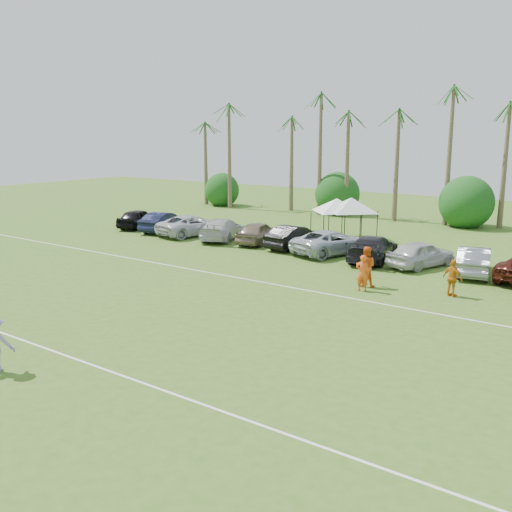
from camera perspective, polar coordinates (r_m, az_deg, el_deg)
The scene contains 27 objects.
field_lines at distance 26.57m, azimuth -11.79°, elevation -4.38°, with size 80.00×12.10×0.01m.
palm_tree_0 at distance 62.41m, azimuth -5.48°, elevation 12.12°, with size 2.40×2.40×8.90m.
palm_tree_1 at distance 59.25m, azimuth -1.75°, elevation 13.01°, with size 2.40×2.40×9.90m.
palm_tree_2 at distance 56.38m, azimuth 2.41°, elevation 13.92°, with size 2.40×2.40×10.90m.
palm_tree_3 at distance 54.33m, azimuth 6.07°, elevation 14.83°, with size 2.40×2.40×11.90m.
palm_tree_4 at distance 52.40m, azimuth 9.89°, elevation 12.00°, with size 2.40×2.40×8.90m.
palm_tree_5 at distance 50.78m, azimuth 14.09°, elevation 12.81°, with size 2.40×2.40×9.90m.
palm_tree_6 at distance 49.46m, azimuth 18.57°, elevation 13.58°, with size 2.40×2.40×10.90m.
palm_tree_7 at distance 48.44m, azimuth 23.29°, elevation 14.28°, with size 2.40×2.40×11.90m.
bush_tree_0 at distance 61.52m, azimuth -2.64°, elevation 6.86°, with size 4.00×4.00×4.00m.
bush_tree_1 at distance 54.48m, azimuth 8.23°, elevation 6.06°, with size 4.00×4.00×4.00m.
bush_tree_2 at distance 50.14m, azimuth 20.52°, elevation 4.90°, with size 4.00×4.00×4.00m.
sideline_player_a at distance 27.87m, azimuth 10.61°, elevation -1.68°, with size 0.65×0.42×1.77m, color #F65D1B.
sideline_player_b at distance 28.69m, azimuth 10.92°, elevation -1.05°, with size 0.98×0.76×2.01m, color orange.
sideline_player_c at distance 27.99m, azimuth 19.07°, elevation -2.11°, with size 1.03×0.43×1.76m, color orange.
canopy_tent_left at distance 41.49m, azimuth 8.11°, elevation 5.72°, with size 4.17×4.17×3.38m.
canopy_tent_right at distance 41.03m, azimuth 9.54°, elevation 5.77°, with size 4.35×4.35×3.52m.
parked_car_0 at distance 46.95m, azimuth -11.68°, elevation 3.70°, with size 1.80×4.48×1.52m, color black.
parked_car_1 at distance 44.78m, azimuth -9.24°, elevation 3.40°, with size 1.61×4.63×1.52m, color black.
parked_car_2 at distance 42.81m, azimuth -6.43°, elevation 3.08°, with size 2.53×5.49×1.52m, color silver.
parked_car_3 at distance 40.91m, azimuth -3.40°, elevation 2.72°, with size 2.14×5.25×1.52m, color silver.
parked_car_4 at distance 39.41m, azimuth 0.20°, elevation 2.38°, with size 1.80×4.48×1.52m, color #83705B.
parked_car_5 at distance 37.81m, azimuth 3.81°, elevation 1.93°, with size 1.61×4.63×1.52m, color black.
parked_car_6 at distance 36.16m, azimuth 7.54°, elevation 1.39°, with size 2.53×5.49×1.52m, color #B2B9C1.
parked_car_7 at distance 34.66m, azimuth 11.59°, elevation 0.77°, with size 2.14×5.25×1.52m, color black.
parked_car_8 at distance 33.67m, azimuth 16.17°, elevation 0.21°, with size 1.80×4.48×1.52m, color #BEBEBE.
parked_car_9 at distance 32.84m, azimuth 20.97°, elevation -0.42°, with size 1.61×4.63×1.52m, color gray.
Camera 1 is at (18.92, -9.12, 7.44)m, focal length 40.00 mm.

